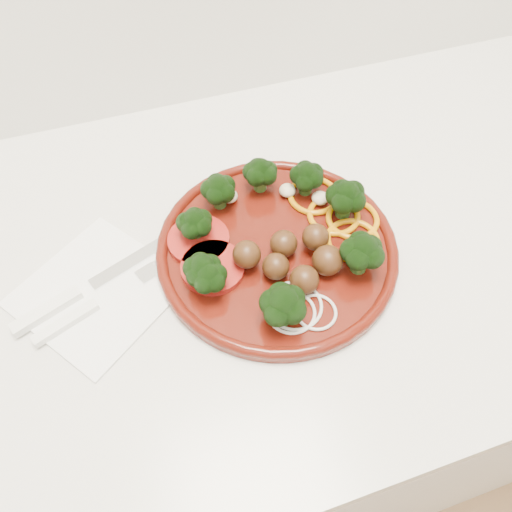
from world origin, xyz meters
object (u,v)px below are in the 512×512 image
object	(u,v)px
knife	(75,294)
fork	(84,312)
napkin	(98,292)
plate	(275,244)

from	to	relation	value
knife	fork	world-z (taller)	knife
knife	fork	bearing A→B (deg)	-97.00
napkin	knife	size ratio (longest dim) A/B	0.80
knife	fork	size ratio (longest dim) A/B	1.13
plate	knife	bearing A→B (deg)	176.87
napkin	knife	world-z (taller)	knife
napkin	knife	bearing A→B (deg)	178.62
plate	napkin	world-z (taller)	plate
napkin	fork	size ratio (longest dim) A/B	0.91
fork	napkin	bearing A→B (deg)	33.31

